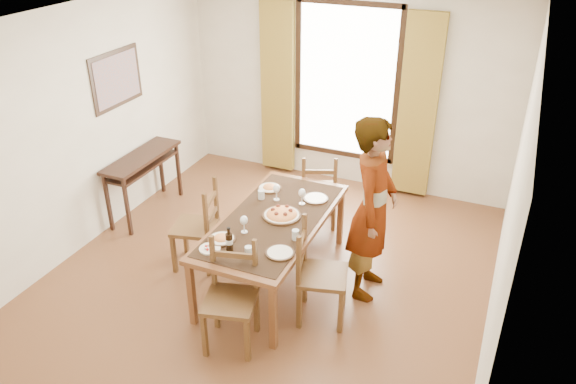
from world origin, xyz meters
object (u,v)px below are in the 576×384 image
at_px(console_table, 142,164).
at_px(man, 373,209).
at_px(dining_table, 273,224).
at_px(pasta_platter, 282,212).

distance_m(console_table, man, 3.11).
height_order(dining_table, pasta_platter, pasta_platter).
relative_size(man, pasta_platter, 4.77).
relative_size(dining_table, pasta_platter, 5.00).
height_order(console_table, dining_table, console_table).
relative_size(console_table, pasta_platter, 3.00).
xyz_separation_m(dining_table, pasta_platter, (0.06, 0.07, 0.11)).
bearing_deg(dining_table, console_table, 162.40).
distance_m(dining_table, man, 1.02).
height_order(dining_table, man, man).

